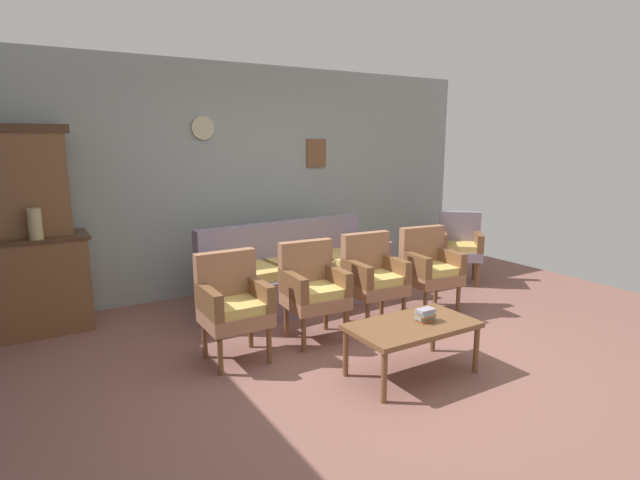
% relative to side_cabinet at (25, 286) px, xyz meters
% --- Properties ---
extents(ground_plane, '(7.68, 7.68, 0.00)m').
position_rel_side_cabinet_xyz_m(ground_plane, '(2.50, -2.25, -0.47)').
color(ground_plane, '#84564C').
extents(wall_back_with_decor, '(6.40, 0.09, 2.70)m').
position_rel_side_cabinet_xyz_m(wall_back_with_decor, '(2.50, 0.38, 0.89)').
color(wall_back_with_decor, '#939E99').
rests_on(wall_back_with_decor, ground).
extents(side_cabinet, '(1.16, 0.55, 0.93)m').
position_rel_side_cabinet_xyz_m(side_cabinet, '(0.00, 0.00, 0.00)').
color(side_cabinet, brown).
rests_on(side_cabinet, ground).
extents(cabinet_upper_hutch, '(0.99, 0.38, 1.03)m').
position_rel_side_cabinet_xyz_m(cabinet_upper_hutch, '(0.00, 0.08, 0.98)').
color(cabinet_upper_hutch, brown).
rests_on(cabinet_upper_hutch, side_cabinet).
extents(vase_on_cabinet, '(0.12, 0.12, 0.29)m').
position_rel_side_cabinet_xyz_m(vase_on_cabinet, '(0.13, -0.18, 0.61)').
color(vase_on_cabinet, tan).
rests_on(vase_on_cabinet, side_cabinet).
extents(floral_couch, '(2.15, 0.94, 0.90)m').
position_rel_side_cabinet_xyz_m(floral_couch, '(2.60, -0.55, -0.14)').
color(floral_couch, gray).
rests_on(floral_couch, ground).
extents(armchair_row_middle, '(0.52, 0.49, 0.90)m').
position_rel_side_cabinet_xyz_m(armchair_row_middle, '(1.47, -1.56, 0.03)').
color(armchair_row_middle, '#9E6B4C').
rests_on(armchair_row_middle, ground).
extents(armchair_near_cabinet, '(0.55, 0.52, 0.90)m').
position_rel_side_cabinet_xyz_m(armchair_near_cabinet, '(2.26, -1.52, 0.03)').
color(armchair_near_cabinet, '#9E6B4C').
rests_on(armchair_near_cabinet, ground).
extents(armchair_near_couch_end, '(0.55, 0.52, 0.90)m').
position_rel_side_cabinet_xyz_m(armchair_near_couch_end, '(2.98, -1.48, 0.03)').
color(armchair_near_couch_end, '#9E6B4C').
rests_on(armchair_near_couch_end, ground).
extents(armchair_by_doorway, '(0.57, 0.55, 0.90)m').
position_rel_side_cabinet_xyz_m(armchair_by_doorway, '(3.71, -1.50, 0.03)').
color(armchair_by_doorway, '#9E6B4C').
rests_on(armchair_by_doorway, ground).
extents(wingback_chair_by_fireplace, '(0.71, 0.71, 0.90)m').
position_rel_side_cabinet_xyz_m(wingback_chair_by_fireplace, '(4.86, -0.85, 0.03)').
color(wingback_chair_by_fireplace, gray).
rests_on(wingback_chair_by_fireplace, ground).
extents(coffee_table, '(1.00, 0.56, 0.42)m').
position_rel_side_cabinet_xyz_m(coffee_table, '(2.55, -2.56, -0.09)').
color(coffee_table, brown).
rests_on(coffee_table, ground).
extents(book_stack_on_table, '(0.16, 0.13, 0.11)m').
position_rel_side_cabinet_xyz_m(book_stack_on_table, '(2.66, -2.57, 0.01)').
color(book_stack_on_table, '#B96540').
rests_on(book_stack_on_table, coffee_table).
extents(floor_vase_by_wall, '(0.25, 0.25, 0.56)m').
position_rel_side_cabinet_xyz_m(floor_vase_by_wall, '(5.35, -0.10, -0.19)').
color(floor_vase_by_wall, '#7E5E56').
rests_on(floor_vase_by_wall, ground).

